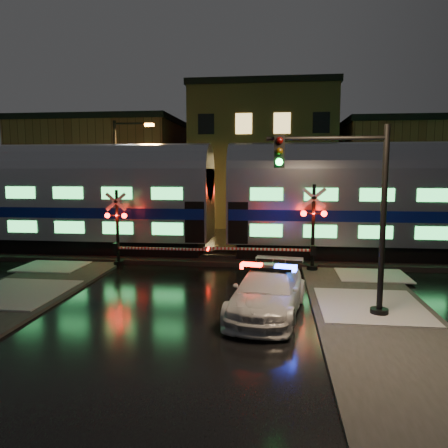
% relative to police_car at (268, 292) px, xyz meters
% --- Properties ---
extents(ground, '(120.00, 120.00, 0.00)m').
position_rel_police_car_xyz_m(ground, '(-3.00, 3.93, -0.77)').
color(ground, black).
rests_on(ground, ground).
extents(ballast, '(90.00, 4.20, 0.24)m').
position_rel_police_car_xyz_m(ballast, '(-3.00, 8.93, -0.65)').
color(ballast, black).
rests_on(ballast, ground).
extents(sidewalk_right, '(4.00, 20.00, 0.12)m').
position_rel_police_car_xyz_m(sidewalk_right, '(3.50, -2.07, -0.71)').
color(sidewalk_right, '#2D2D2D').
rests_on(sidewalk_right, ground).
extents(building_left, '(14.00, 10.00, 9.00)m').
position_rel_police_car_xyz_m(building_left, '(-16.00, 25.93, 3.73)').
color(building_left, brown).
rests_on(building_left, ground).
extents(building_mid, '(12.00, 11.00, 11.50)m').
position_rel_police_car_xyz_m(building_mid, '(-1.00, 26.43, 4.98)').
color(building_mid, brown).
rests_on(building_mid, ground).
extents(building_right, '(12.00, 10.00, 8.50)m').
position_rel_police_car_xyz_m(building_right, '(12.00, 25.93, 3.48)').
color(building_right, brown).
rests_on(building_right, ground).
extents(train, '(51.00, 3.12, 5.92)m').
position_rel_police_car_xyz_m(train, '(-2.75, 8.93, 2.62)').
color(train, black).
rests_on(train, ballast).
extents(police_car, '(2.92, 5.51, 1.69)m').
position_rel_police_car_xyz_m(police_car, '(0.00, 0.00, 0.00)').
color(police_car, silver).
rests_on(police_car, ground).
extents(crossing_signal_right, '(5.80, 0.66, 4.11)m').
position_rel_police_car_xyz_m(crossing_signal_right, '(1.59, 6.24, 0.93)').
color(crossing_signal_right, black).
rests_on(crossing_signal_right, ground).
extents(crossing_signal_left, '(5.37, 0.64, 3.80)m').
position_rel_police_car_xyz_m(crossing_signal_left, '(-7.12, 6.23, 0.80)').
color(crossing_signal_left, black).
rests_on(crossing_signal_left, ground).
extents(traffic_light, '(3.98, 0.71, 6.16)m').
position_rel_police_car_xyz_m(traffic_light, '(2.62, 0.02, 2.51)').
color(traffic_light, black).
rests_on(traffic_light, ground).
extents(streetlight, '(2.63, 0.28, 7.86)m').
position_rel_police_car_xyz_m(streetlight, '(-9.70, 12.93, 3.76)').
color(streetlight, black).
rests_on(streetlight, ground).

